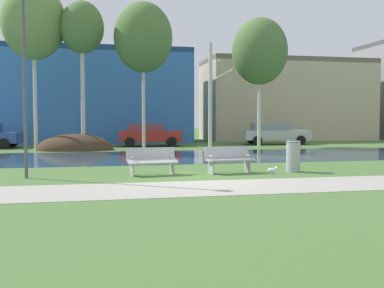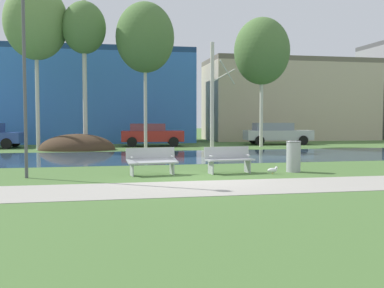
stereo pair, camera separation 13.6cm
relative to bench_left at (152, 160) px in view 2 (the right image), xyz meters
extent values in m
plane|color=#476B33|center=(1.29, 8.86, -0.47)|extent=(120.00, 120.00, 0.00)
cube|color=#9E998E|center=(1.29, -2.95, -0.47)|extent=(60.00, 2.57, 0.01)
cube|color=#2D475B|center=(1.29, 6.82, -0.47)|extent=(80.00, 7.55, 0.01)
ellipsoid|color=#423021|center=(-3.00, 12.41, -0.47)|extent=(4.35, 2.96, 1.86)
cube|color=#9EA0A3|center=(0.01, -0.09, -0.02)|extent=(1.65, 0.68, 0.15)
cube|color=#9EA0A3|center=(-0.02, 0.18, 0.20)|extent=(1.60, 0.28, 0.40)
cube|color=#9EA0A3|center=(-0.65, -0.12, -0.25)|extent=(0.09, 0.43, 0.45)
cube|color=#9EA0A3|center=(0.66, 0.05, -0.25)|extent=(0.09, 0.43, 0.45)
cylinder|color=#9EA0A3|center=(-0.64, -0.16, 0.12)|extent=(0.08, 0.28, 0.04)
cylinder|color=#9EA0A3|center=(0.66, 0.01, 0.12)|extent=(0.08, 0.28, 0.04)
cube|color=#9EA0A3|center=(2.57, -0.09, -0.02)|extent=(1.65, 0.68, 0.05)
cube|color=#9EA0A3|center=(2.53, 0.18, 0.20)|extent=(1.60, 0.28, 0.40)
cube|color=#9EA0A3|center=(1.91, -0.12, -0.25)|extent=(0.09, 0.43, 0.45)
cube|color=#9EA0A3|center=(3.21, 0.05, -0.25)|extent=(0.09, 0.43, 0.45)
cylinder|color=#9EA0A3|center=(1.91, -0.16, 0.12)|extent=(0.08, 0.28, 0.04)
cylinder|color=#9EA0A3|center=(3.21, 0.01, 0.12)|extent=(0.08, 0.28, 0.04)
cylinder|color=#999B9E|center=(4.80, -0.08, 0.05)|extent=(0.47, 0.47, 1.05)
torus|color=#5B5D5E|center=(4.80, -0.08, 0.55)|extent=(0.50, 0.50, 0.04)
ellipsoid|color=white|center=(3.89, -0.47, -0.35)|extent=(0.32, 0.14, 0.14)
sphere|color=white|center=(4.03, -0.47, -0.28)|extent=(0.10, 0.10, 0.10)
cone|color=gold|center=(4.09, -0.47, -0.28)|extent=(0.06, 0.03, 0.03)
cylinder|color=gold|center=(3.90, -0.50, -0.42)|extent=(0.01, 0.01, 0.10)
cylinder|color=gold|center=(3.90, -0.44, -0.42)|extent=(0.01, 0.01, 0.10)
cylinder|color=#4C4C51|center=(-3.82, 0.03, 2.35)|extent=(0.10, 0.10, 5.65)
cylinder|color=beige|center=(-5.21, 12.89, 4.22)|extent=(0.22, 0.22, 9.38)
ellipsoid|color=#668947|center=(-5.21, 12.89, 6.84)|extent=(3.58, 3.58, 4.30)
cylinder|color=#BCB7A8|center=(-2.53, 12.40, 4.02)|extent=(0.25, 0.25, 8.98)
ellipsoid|color=#4C7038|center=(-2.53, 12.40, 6.53)|extent=(2.48, 2.48, 2.97)
cylinder|color=beige|center=(0.94, 12.22, 3.72)|extent=(0.19, 0.19, 8.38)
ellipsoid|color=#4C7038|center=(0.94, 12.22, 6.07)|extent=(3.41, 3.41, 4.09)
cylinder|color=beige|center=(4.94, 12.06, 2.71)|extent=(0.24, 0.24, 6.36)
cylinder|color=beige|center=(5.75, 12.61, 3.96)|extent=(1.13, 1.61, 0.74)
cylinder|color=beige|center=(5.67, 11.30, 4.05)|extent=(1.30, 1.26, 1.32)
cylinder|color=beige|center=(8.44, 13.10, 3.43)|extent=(0.22, 0.22, 7.81)
ellipsoid|color=#4C7038|center=(8.44, 13.10, 5.62)|extent=(3.53, 3.53, 4.24)
cylinder|color=black|center=(-7.03, 15.87, -0.15)|extent=(0.66, 0.28, 0.64)
cylinder|color=black|center=(-7.19, 14.07, -0.15)|extent=(0.66, 0.28, 0.64)
cube|color=maroon|center=(1.68, 15.14, 0.19)|extent=(4.16, 2.14, 0.69)
cube|color=brown|center=(1.36, 15.17, 0.78)|extent=(2.38, 1.77, 0.48)
cylinder|color=black|center=(3.08, 15.91, -0.15)|extent=(0.66, 0.28, 0.64)
cylinder|color=black|center=(2.91, 14.14, -0.15)|extent=(0.66, 0.28, 0.64)
cylinder|color=black|center=(0.44, 16.15, -0.15)|extent=(0.66, 0.28, 0.64)
cylinder|color=black|center=(0.27, 14.38, -0.15)|extent=(0.66, 0.28, 0.64)
cube|color=#B2B5BC|center=(10.54, 15.49, 0.19)|extent=(4.79, 2.17, 0.67)
cube|color=gray|center=(10.17, 15.53, 0.78)|extent=(2.73, 1.77, 0.52)
cylinder|color=black|center=(12.15, 16.22, -0.15)|extent=(0.66, 0.28, 0.64)
cylinder|color=black|center=(11.99, 14.48, -0.15)|extent=(0.66, 0.28, 0.64)
cylinder|color=black|center=(9.10, 16.50, -0.15)|extent=(0.66, 0.28, 0.64)
cylinder|color=black|center=(8.94, 14.76, -0.15)|extent=(0.66, 0.28, 0.64)
cube|color=#3870C6|center=(-2.91, 21.56, 2.86)|extent=(16.37, 6.55, 6.66)
cube|color=navy|center=(-2.91, 21.56, 6.39)|extent=(16.37, 6.55, 0.40)
cube|color=#BCAD8E|center=(14.23, 22.22, 2.73)|extent=(14.10, 6.02, 6.41)
cube|color=#675F4E|center=(14.23, 22.22, 6.13)|extent=(14.10, 6.02, 0.40)
camera|label=1|loc=(-1.65, -14.22, 1.33)|focal=41.98mm
camera|label=2|loc=(-1.52, -14.25, 1.33)|focal=41.98mm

